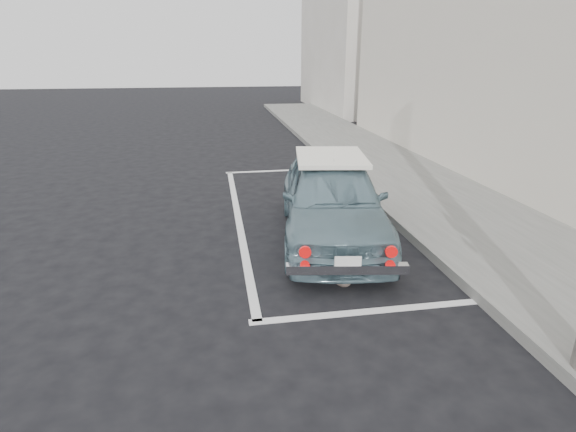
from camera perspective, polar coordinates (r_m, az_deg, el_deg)
name	(u,v)px	position (r m, az deg, el deg)	size (l,w,h in m)	color
ground	(324,294)	(5.84, 4.53, -9.84)	(80.00, 80.00, 0.00)	black
sidewalk	(470,220)	(8.71, 22.12, -0.53)	(2.80, 40.00, 0.15)	#61615D
building_far	(352,33)	(26.08, 8.08, 22.07)	(3.50, 10.00, 8.00)	beige
pline_rear	(374,311)	(5.57, 10.91, -11.75)	(3.00, 0.12, 0.01)	silver
pline_front	(283,170)	(11.91, -0.63, 5.80)	(3.00, 0.12, 0.01)	silver
pline_side	(238,218)	(8.43, -6.33, -0.29)	(0.12, 7.00, 0.01)	silver
retro_coupe	(332,198)	(7.33, 5.61, 2.25)	(2.20, 4.18, 1.35)	slate
cat	(343,278)	(6.00, 6.96, -7.86)	(0.31, 0.44, 0.24)	brown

